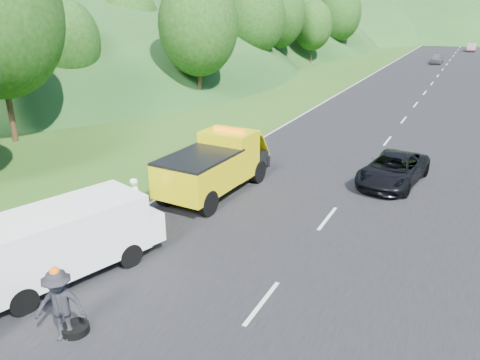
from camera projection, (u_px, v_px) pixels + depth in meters
The scene contains 13 objects.
ground at pixel (205, 247), 15.66m from camera, with size 320.00×320.00×0.00m, color #38661E.
road_surface at pixel (432, 84), 47.74m from camera, with size 14.00×200.00×0.02m, color black.
tree_line_left at pixel (298, 55), 73.75m from camera, with size 14.00×140.00×14.00m, color #2F5C1B, non-canonical shape.
tow_truck at pixel (215, 165), 19.75m from camera, with size 2.55×6.17×2.61m.
white_van at pixel (64, 239), 13.60m from camera, with size 4.30×6.65×2.19m.
woman at pixel (138, 220), 17.63m from camera, with size 0.61×0.44×1.66m, color white.
child at pixel (130, 232), 16.70m from camera, with size 0.45×0.35×0.92m, color tan.
worker at pixel (65, 339), 11.38m from camera, with size 1.23×0.70×1.90m, color black.
suitcase at pixel (105, 221), 16.83m from camera, with size 0.38×0.21×0.61m, color #565340.
spare_tire at pixel (76, 333), 11.59m from camera, with size 0.68×0.68×0.20m, color black.
passing_suv at pixel (392, 184), 21.21m from camera, with size 2.23×4.83×1.34m, color black.
dist_car_a at pixel (436, 64), 63.48m from camera, with size 1.53×3.80×1.30m, color #45454A.
dist_car_b at pixel (471, 52), 79.70m from camera, with size 1.39×3.98×1.31m, color #7A515A.
Camera 1 is at (7.32, -11.82, 7.64)m, focal length 35.00 mm.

